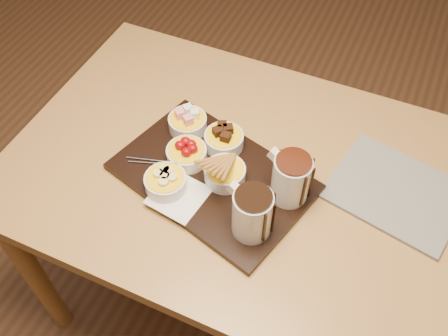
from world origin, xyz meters
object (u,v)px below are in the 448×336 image
at_px(bowl_strawberries, 187,155).
at_px(newspaper, 396,192).
at_px(dining_table, 246,193).
at_px(serving_board, 213,177).
at_px(pitcher_milk_chocolate, 291,179).
at_px(pitcher_dark_chocolate, 252,214).

distance_m(bowl_strawberries, newspaper, 0.51).
xyz_separation_m(dining_table, serving_board, (-0.07, -0.06, 0.11)).
relative_size(dining_table, pitcher_milk_chocolate, 9.98).
xyz_separation_m(pitcher_milk_chocolate, newspaper, (0.23, 0.12, -0.07)).
height_order(dining_table, bowl_strawberries, bowl_strawberries).
relative_size(pitcher_dark_chocolate, newspaper, 0.40).
bearing_deg(dining_table, bowl_strawberries, -162.75).
bearing_deg(pitcher_milk_chocolate, pitcher_dark_chocolate, -94.40).
bearing_deg(bowl_strawberries, newspaper, 14.14).
distance_m(pitcher_dark_chocolate, pitcher_milk_chocolate, 0.13).
xyz_separation_m(serving_board, pitcher_dark_chocolate, (0.14, -0.10, 0.07)).
height_order(bowl_strawberries, pitcher_milk_chocolate, pitcher_milk_chocolate).
distance_m(pitcher_milk_chocolate, newspaper, 0.27).
height_order(dining_table, serving_board, serving_board).
distance_m(serving_board, bowl_strawberries, 0.08).
bearing_deg(bowl_strawberries, serving_board, -12.20).
bearing_deg(bowl_strawberries, pitcher_milk_chocolate, 0.61).
height_order(serving_board, pitcher_milk_chocolate, pitcher_milk_chocolate).
distance_m(dining_table, newspaper, 0.38).
bearing_deg(serving_board, newspaper, 34.54).
bearing_deg(pitcher_milk_chocolate, bowl_strawberries, -163.61).
bearing_deg(pitcher_dark_chocolate, bowl_strawberries, 167.35).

